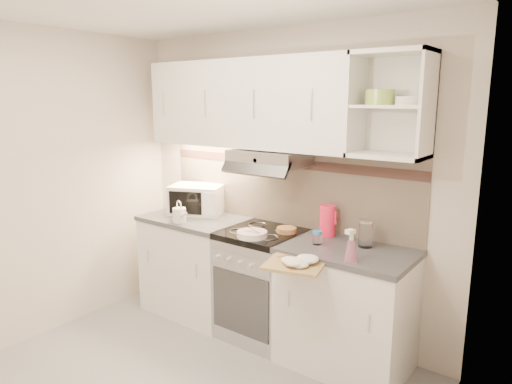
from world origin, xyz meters
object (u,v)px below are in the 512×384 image
watering_can (180,215)px  plate_stack (252,234)px  glass_jar (366,233)px  spray_bottle (351,248)px  pink_pitcher (328,221)px  cutting_board (295,264)px  electric_range (262,283)px  microwave (197,199)px

watering_can → plate_stack: bearing=23.6°
plate_stack → glass_jar: bearing=20.3°
plate_stack → spray_bottle: (0.84, -0.04, 0.07)m
pink_pitcher → glass_jar: (0.34, -0.08, -0.02)m
cutting_board → spray_bottle: bearing=18.7°
plate_stack → cutting_board: 0.59m
electric_range → cutting_board: 0.82m
watering_can → glass_jar: glass_jar is taller
microwave → pink_pitcher: microwave is taller
plate_stack → glass_jar: (0.79, 0.29, 0.08)m
glass_jar → cutting_board: glass_jar is taller
electric_range → glass_jar: 1.00m
electric_range → cutting_board: electric_range is taller
cutting_board → plate_stack: bearing=141.6°
electric_range → microwave: 1.02m
electric_range → glass_jar: (0.82, 0.11, 0.55)m
microwave → watering_can: size_ratio=2.59×
watering_can → cutting_board: 1.31m
plate_stack → glass_jar: glass_jar is taller
electric_range → spray_bottle: spray_bottle is taller
microwave → cutting_board: bearing=-44.3°
pink_pitcher → cutting_board: bearing=-94.1°
plate_stack → cutting_board: (0.54, -0.24, -0.05)m
electric_range → pink_pitcher: 0.77m
watering_can → cutting_board: (1.29, -0.21, -0.10)m
microwave → plate_stack: size_ratio=2.40×
spray_bottle → watering_can: bearing=-162.3°
plate_stack → cutting_board: bearing=-23.9°
electric_range → pink_pitcher: pink_pitcher is taller
spray_bottle → electric_range: bearing=-176.1°
electric_range → spray_bottle: 1.05m
spray_bottle → cutting_board: spray_bottle is taller
pink_pitcher → cutting_board: 0.63m
watering_can → plate_stack: (0.76, 0.03, -0.05)m
watering_can → cutting_board: watering_can is taller
glass_jar → cutting_board: 0.60m
microwave → spray_bottle: microwave is taller
electric_range → microwave: size_ratio=1.59×
electric_range → microwave: (-0.83, 0.12, 0.58)m
cutting_board → glass_jar: bearing=49.6°
spray_bottle → cutting_board: bearing=-128.7°
electric_range → microwave: microwave is taller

